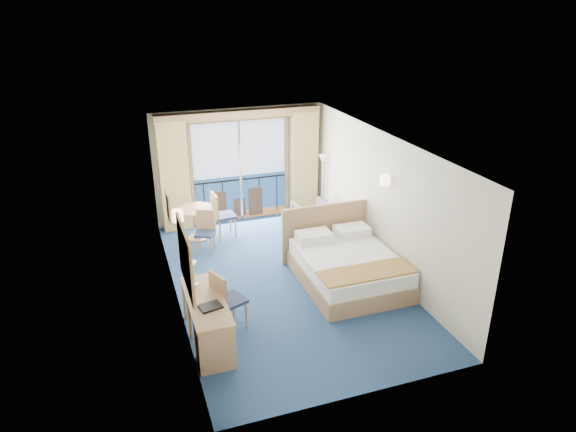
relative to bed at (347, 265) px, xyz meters
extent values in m
plane|color=navy|center=(-1.12, 0.40, -0.33)|extent=(6.50, 6.50, 0.00)
cube|color=beige|center=(-1.12, 3.66, 1.02)|extent=(4.00, 0.02, 2.70)
cube|color=beige|center=(-1.12, -2.86, 1.02)|extent=(4.00, 0.02, 2.70)
cube|color=beige|center=(-3.13, 0.40, 1.02)|extent=(0.02, 6.50, 2.70)
cube|color=beige|center=(0.89, 0.40, 1.02)|extent=(0.02, 6.50, 2.70)
cube|color=silver|center=(-1.12, 0.40, 2.38)|extent=(4.00, 6.50, 0.02)
cube|color=navy|center=(-1.12, 3.62, 0.23)|extent=(2.20, 0.02, 1.08)
cube|color=#A6B8DA|center=(-1.12, 3.62, 1.43)|extent=(2.20, 0.02, 1.32)
cube|color=#9C5B30|center=(-1.12, 3.62, -0.23)|extent=(2.20, 0.02, 0.20)
cube|color=black|center=(-1.12, 3.61, 0.67)|extent=(2.20, 0.02, 0.04)
cube|color=tan|center=(-1.12, 3.61, 2.13)|extent=(2.36, 0.03, 0.12)
cube|color=tan|center=(-2.27, 3.61, 0.87)|extent=(0.06, 0.03, 2.40)
cube|color=tan|center=(0.03, 3.61, 0.87)|extent=(0.06, 0.03, 2.40)
cube|color=silver|center=(-1.12, 3.60, 0.87)|extent=(0.05, 0.02, 2.40)
cube|color=#3D271B|center=(-0.77, 3.61, 0.07)|extent=(0.35, 0.02, 0.70)
cube|color=#3D271B|center=(-1.67, 3.61, 0.07)|extent=(0.35, 0.02, 0.70)
cube|color=#3D271B|center=(-1.17, 3.61, -0.03)|extent=(0.30, 0.02, 0.45)
cube|color=black|center=(-2.02, 3.61, 0.22)|extent=(0.02, 0.01, 0.90)
cube|color=black|center=(-1.57, 3.61, 0.22)|extent=(0.03, 0.01, 0.90)
cube|color=black|center=(-1.12, 3.61, 0.22)|extent=(0.03, 0.01, 0.90)
cube|color=black|center=(-0.67, 3.61, 0.22)|extent=(0.03, 0.01, 0.90)
cube|color=black|center=(-0.22, 3.61, 0.22)|extent=(0.02, 0.01, 0.90)
cube|color=tan|center=(-2.67, 3.47, 0.94)|extent=(0.65, 0.22, 2.55)
cube|color=tan|center=(0.43, 3.47, 0.94)|extent=(0.65, 0.22, 2.55)
cube|color=tan|center=(-1.12, 3.50, 2.25)|extent=(3.80, 0.25, 0.18)
cube|color=tan|center=(-3.10, -1.10, 1.22)|extent=(0.04, 1.25, 0.95)
cube|color=#AAB3BD|center=(-3.07, -1.10, 1.22)|extent=(0.01, 1.12, 0.82)
cube|color=tan|center=(-3.10, 0.85, 1.27)|extent=(0.03, 0.42, 0.52)
cube|color=gray|center=(-3.08, 0.85, 1.27)|extent=(0.01, 0.34, 0.44)
cylinder|color=beige|center=(-3.06, -0.20, 1.52)|extent=(0.18, 0.18, 0.18)
cylinder|color=beige|center=(0.82, 0.25, 1.52)|extent=(0.18, 0.18, 0.18)
cube|color=tan|center=(0.00, -0.09, -0.17)|extent=(1.72, 2.15, 0.32)
cube|color=white|center=(0.00, -0.09, 0.13)|extent=(1.65, 2.08, 0.27)
cube|color=#A67C40|center=(0.00, -0.79, 0.28)|extent=(1.70, 0.59, 0.03)
cube|color=white|center=(-0.41, 0.68, 0.36)|extent=(0.67, 0.43, 0.19)
cube|color=white|center=(0.41, 0.68, 0.36)|extent=(0.67, 0.43, 0.19)
cube|color=tan|center=(0.00, 1.03, 0.26)|extent=(1.88, 0.06, 1.18)
cube|color=#A17855|center=(0.64, 1.23, -0.04)|extent=(0.44, 0.42, 0.58)
cube|color=white|center=(0.64, 1.21, 0.28)|extent=(0.17, 0.14, 0.07)
imported|color=#4A4D5A|center=(0.24, 2.39, 0.02)|extent=(0.86, 0.87, 0.69)
cylinder|color=silver|center=(0.75, 3.05, -0.32)|extent=(0.22, 0.22, 0.03)
cylinder|color=silver|center=(0.75, 3.05, 0.41)|extent=(0.02, 0.02, 1.49)
cone|color=white|center=(0.75, 3.05, 1.16)|extent=(0.20, 0.20, 0.18)
cube|color=tan|center=(-2.83, -1.00, 0.41)|extent=(0.55, 1.61, 0.04)
cube|color=#A17855|center=(-2.83, -1.56, 0.03)|extent=(0.52, 0.48, 0.72)
cylinder|color=tan|center=(-3.08, -0.80, 0.03)|extent=(0.05, 0.05, 0.72)
cylinder|color=tan|center=(-2.59, -0.80, 0.03)|extent=(0.05, 0.05, 0.72)
cylinder|color=tan|center=(-3.08, -0.24, 0.03)|extent=(0.05, 0.05, 0.72)
cylinder|color=tan|center=(-2.59, -0.24, 0.03)|extent=(0.05, 0.05, 0.72)
cube|color=#1F2A4A|center=(-2.41, -0.73, 0.17)|extent=(0.58, 0.58, 0.05)
cube|color=tan|center=(-2.61, -0.81, 0.44)|extent=(0.21, 0.43, 0.53)
cylinder|color=tan|center=(-2.18, -0.83, -0.09)|extent=(0.04, 0.04, 0.48)
cylinder|color=tan|center=(-2.31, -0.50, -0.09)|extent=(0.04, 0.04, 0.48)
cylinder|color=tan|center=(-2.51, -0.97, -0.09)|extent=(0.04, 0.04, 0.48)
cylinder|color=tan|center=(-2.65, -0.64, -0.09)|extent=(0.04, 0.04, 0.48)
cube|color=black|center=(-2.81, -1.24, 0.44)|extent=(0.36, 0.31, 0.03)
cylinder|color=silver|center=(-2.92, -0.54, 0.45)|extent=(0.11, 0.11, 0.02)
cylinder|color=silver|center=(-2.92, -0.54, 0.63)|extent=(0.01, 0.01, 0.37)
cone|color=white|center=(-2.92, -0.54, 0.81)|extent=(0.10, 0.10, 0.09)
cylinder|color=tan|center=(-2.34, 2.81, 0.38)|extent=(0.81, 0.81, 0.04)
cylinder|color=tan|center=(-2.34, 2.81, 0.02)|extent=(0.08, 0.08, 0.71)
cylinder|color=tan|center=(-2.34, 2.81, -0.32)|extent=(0.45, 0.45, 0.03)
cube|color=#1F2A4A|center=(-1.73, 2.72, 0.17)|extent=(0.49, 0.49, 0.05)
cube|color=tan|center=(-1.94, 2.70, 0.45)|extent=(0.09, 0.45, 0.54)
cylinder|color=tan|center=(-1.53, 2.56, -0.09)|extent=(0.04, 0.04, 0.48)
cylinder|color=tan|center=(-1.57, 2.92, -0.09)|extent=(0.04, 0.04, 0.48)
cylinder|color=tan|center=(-1.89, 2.52, -0.09)|extent=(0.04, 0.04, 0.48)
cylinder|color=tan|center=(-1.93, 2.89, -0.09)|extent=(0.04, 0.04, 0.48)
cube|color=#1F2A4A|center=(-2.30, 2.08, 0.10)|extent=(0.50, 0.50, 0.05)
cube|color=tan|center=(-2.23, 2.25, 0.33)|extent=(0.37, 0.18, 0.46)
cylinder|color=tan|center=(-2.51, 2.00, -0.13)|extent=(0.03, 0.03, 0.41)
cylinder|color=tan|center=(-2.22, 1.88, -0.13)|extent=(0.03, 0.03, 0.41)
cylinder|color=tan|center=(-2.39, 2.29, -0.13)|extent=(0.03, 0.03, 0.41)
cylinder|color=tan|center=(-2.10, 2.17, -0.13)|extent=(0.03, 0.03, 0.41)
camera|label=1|loc=(-3.82, -7.70, 4.60)|focal=32.00mm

